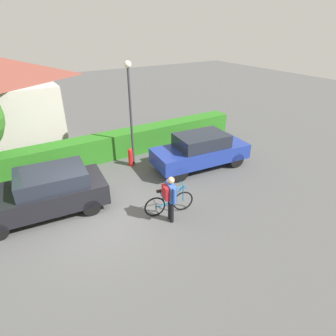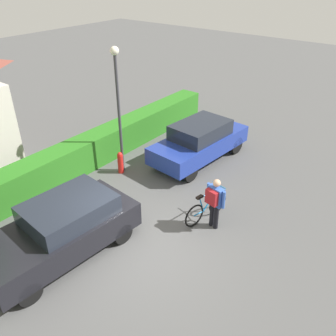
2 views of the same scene
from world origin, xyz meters
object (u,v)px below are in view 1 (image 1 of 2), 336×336
at_px(parked_car_near, 45,192).
at_px(fire_hydrant, 131,157).
at_px(person_rider, 170,195).
at_px(street_lamp, 130,102).
at_px(parked_car_far, 201,150).
at_px(bicycle, 169,203).

xyz_separation_m(parked_car_near, fire_hydrant, (3.78, 1.69, -0.36)).
height_order(person_rider, street_lamp, street_lamp).
relative_size(parked_car_far, person_rider, 2.67).
relative_size(parked_car_far, bicycle, 2.54).
xyz_separation_m(bicycle, street_lamp, (0.54, 3.89, 2.42)).
distance_m(street_lamp, fire_hydrant, 2.40).
relative_size(parked_car_far, fire_hydrant, 5.23).
height_order(parked_car_near, fire_hydrant, parked_car_near).
bearing_deg(person_rider, parked_car_far, 39.10).
bearing_deg(parked_car_far, fire_hydrant, 146.38).
bearing_deg(person_rider, parked_car_near, 141.94).
bearing_deg(street_lamp, person_rider, -99.82).
bearing_deg(street_lamp, fire_hydrant, -162.71).
distance_m(parked_car_far, person_rider, 4.00).
distance_m(parked_car_far, fire_hydrant, 3.06).
bearing_deg(fire_hydrant, person_rider, -97.80).
bearing_deg(fire_hydrant, parked_car_near, -155.98).
bearing_deg(street_lamp, parked_car_far, -36.17).
bearing_deg(parked_car_near, person_rider, -38.06).
xyz_separation_m(street_lamp, fire_hydrant, (-0.16, -0.05, -2.40)).
relative_size(parked_car_near, parked_car_far, 0.97).
height_order(parked_car_far, street_lamp, street_lamp).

